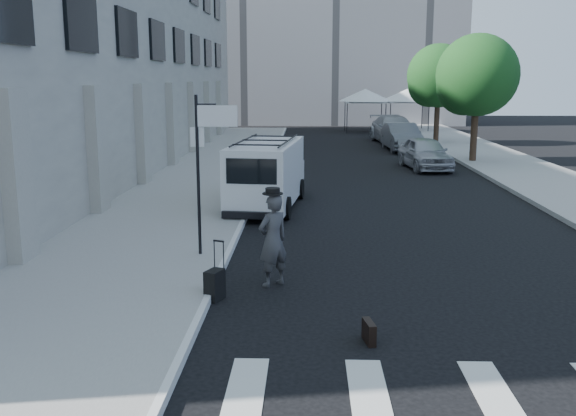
# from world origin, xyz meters

# --- Properties ---
(ground) EXTENTS (120.00, 120.00, 0.00)m
(ground) POSITION_xyz_m (0.00, 0.00, 0.00)
(ground) COLOR black
(ground) RESTS_ON ground
(sidewalk_left) EXTENTS (4.50, 48.00, 0.15)m
(sidewalk_left) POSITION_xyz_m (-4.25, 16.00, 0.07)
(sidewalk_left) COLOR gray
(sidewalk_left) RESTS_ON ground
(sidewalk_right) EXTENTS (4.00, 56.00, 0.15)m
(sidewalk_right) POSITION_xyz_m (9.00, 20.00, 0.07)
(sidewalk_right) COLOR gray
(sidewalk_right) RESTS_ON ground
(building_left) EXTENTS (10.00, 44.00, 12.00)m
(building_left) POSITION_xyz_m (-11.50, 18.00, 6.00)
(building_left) COLOR gray
(building_left) RESTS_ON ground
(sign_pole) EXTENTS (1.03, 0.07, 3.50)m
(sign_pole) POSITION_xyz_m (-2.36, 3.20, 2.65)
(sign_pole) COLOR black
(sign_pole) RESTS_ON sidewalk_left
(tree_near) EXTENTS (3.80, 3.83, 6.03)m
(tree_near) POSITION_xyz_m (7.50, 20.15, 3.97)
(tree_near) COLOR black
(tree_near) RESTS_ON ground
(tree_far) EXTENTS (3.80, 3.83, 6.03)m
(tree_far) POSITION_xyz_m (7.50, 29.15, 3.97)
(tree_far) COLOR black
(tree_far) RESTS_ON ground
(tent_left) EXTENTS (4.00, 4.00, 3.20)m
(tent_left) POSITION_xyz_m (4.00, 38.00, 2.71)
(tent_left) COLOR black
(tent_left) RESTS_ON ground
(tent_right) EXTENTS (4.00, 4.00, 3.20)m
(tent_right) POSITION_xyz_m (7.20, 38.50, 2.71)
(tent_right) COLOR black
(tent_right) RESTS_ON ground
(businessman) EXTENTS (0.79, 0.76, 1.82)m
(businessman) POSITION_xyz_m (-0.88, 1.47, 0.91)
(businessman) COLOR #3C3C3F
(businessman) RESTS_ON ground
(briefcase) EXTENTS (0.20, 0.45, 0.34)m
(briefcase) POSITION_xyz_m (0.75, -1.24, 0.17)
(briefcase) COLOR black
(briefcase) RESTS_ON ground
(suitcase) EXTENTS (0.38, 0.45, 1.09)m
(suitcase) POSITION_xyz_m (-1.90, 0.60, 0.29)
(suitcase) COLOR black
(suitcase) RESTS_ON ground
(cargo_van) EXTENTS (2.33, 5.52, 2.05)m
(cargo_van) POSITION_xyz_m (-1.48, 9.30, 1.07)
(cargo_van) COLOR white
(cargo_van) RESTS_ON ground
(parked_car_a) EXTENTS (2.14, 4.35, 1.43)m
(parked_car_a) POSITION_xyz_m (5.00, 18.08, 0.71)
(parked_car_a) COLOR #A6A8AE
(parked_car_a) RESTS_ON ground
(parked_car_b) EXTENTS (1.87, 4.70, 1.52)m
(parked_car_b) POSITION_xyz_m (5.00, 25.48, 0.76)
(parked_car_b) COLOR #595C61
(parked_car_b) RESTS_ON ground
(parked_car_c) EXTENTS (2.93, 5.93, 1.66)m
(parked_car_c) POSITION_xyz_m (5.16, 29.91, 0.83)
(parked_car_c) COLOR #AAADB2
(parked_car_c) RESTS_ON ground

